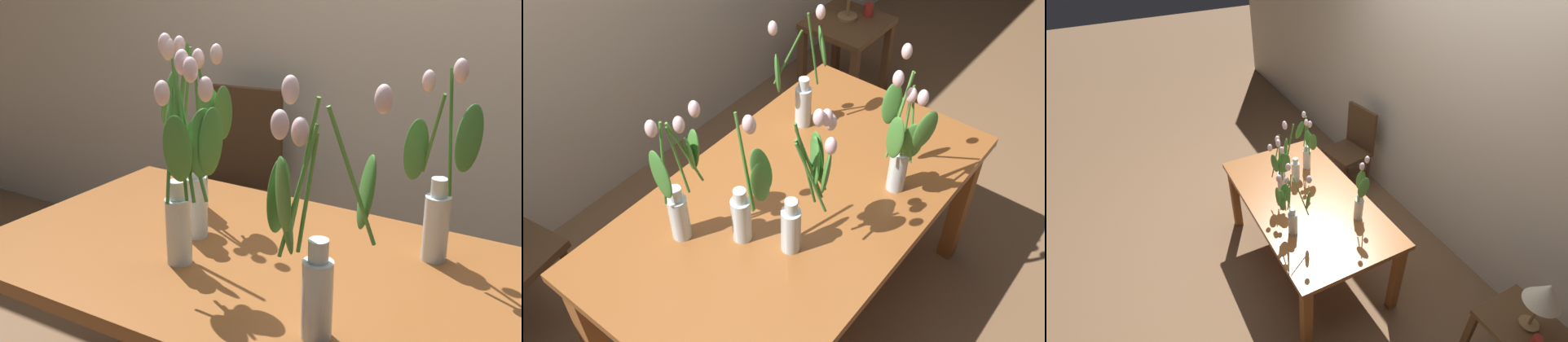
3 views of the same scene
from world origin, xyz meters
The scene contains 7 objects.
dining_table centered at (0.00, 0.00, 0.65)m, with size 1.60×0.90×0.74m.
tulip_vase_0 centered at (-0.26, 0.00, 0.93)m, with size 0.10×0.15×0.59m.
tulip_vase_1 centered at (-0.15, -0.15, 0.98)m, with size 0.18×0.15×0.58m.
tulip_vase_2 centered at (0.37, 0.25, 0.92)m, with size 0.23×0.19×0.55m.
tulip_vase_3 centered at (-0.37, 0.20, 0.96)m, with size 0.21×0.14×0.54m.
tulip_vase_4 centered at (0.27, -0.26, 0.97)m, with size 0.22×0.26×0.56m.
dining_chair centered at (-0.79, 0.98, 0.52)m, with size 0.46×0.46×0.93m.
Camera 1 is at (0.87, -1.43, 1.57)m, focal length 47.79 mm.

